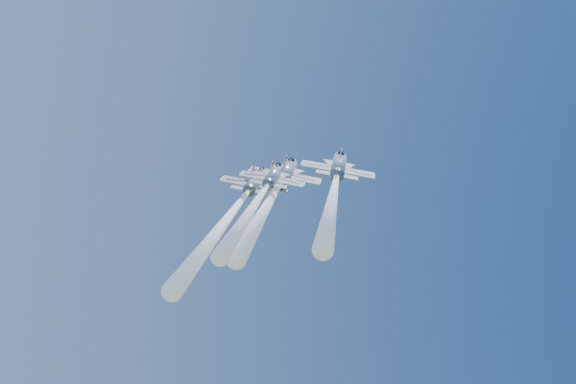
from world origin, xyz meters
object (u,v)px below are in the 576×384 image
jet_lead (275,193)px  jet_right (335,185)px  jet_slot (260,196)px  jet_left (236,207)px

jet_lead → jet_right: jet_lead is taller
jet_lead → jet_slot: 9.42m
jet_lead → jet_right: (3.87, -8.75, -0.08)m
jet_right → jet_lead: bearing=147.3°
jet_lead → jet_right: bearing=-32.7°
jet_slot → jet_right: bearing=23.0°
jet_left → jet_slot: jet_left is taller
jet_left → jet_right: jet_right is taller
jet_right → jet_slot: 10.25m
jet_lead → jet_right: size_ratio=1.05×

